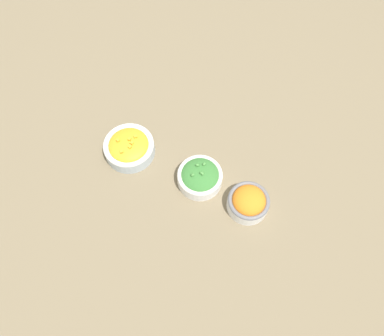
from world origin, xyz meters
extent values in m
plane|color=#75664C|center=(0.00, 0.00, 0.00)|extent=(3.00, 3.00, 0.00)
cylinder|color=white|center=(-0.17, -0.05, 0.02)|extent=(0.11, 0.11, 0.04)
torus|color=slate|center=(-0.17, -0.05, 0.04)|extent=(0.11, 0.11, 0.01)
ellipsoid|color=orange|center=(-0.17, -0.05, 0.04)|extent=(0.09, 0.09, 0.06)
cylinder|color=#B2C1CC|center=(0.17, 0.09, 0.02)|extent=(0.15, 0.15, 0.04)
torus|color=silver|center=(0.17, 0.09, 0.04)|extent=(0.15, 0.15, 0.01)
ellipsoid|color=orange|center=(0.17, 0.09, 0.04)|extent=(0.12, 0.12, 0.03)
cube|color=#F4A828|center=(0.16, 0.12, 0.06)|extent=(0.01, 0.01, 0.01)
cube|color=#F4A828|center=(0.16, 0.09, 0.06)|extent=(0.01, 0.01, 0.01)
cube|color=#F4A828|center=(0.17, 0.08, 0.06)|extent=(0.01, 0.01, 0.01)
cube|color=#F4A828|center=(0.15, 0.10, 0.06)|extent=(0.01, 0.01, 0.01)
cube|color=#F4A828|center=(0.19, 0.11, 0.06)|extent=(0.01, 0.01, 0.01)
cube|color=#F4A828|center=(0.17, 0.07, 0.06)|extent=(0.01, 0.01, 0.01)
cylinder|color=white|center=(-0.03, 0.00, 0.02)|extent=(0.13, 0.13, 0.04)
torus|color=silver|center=(-0.03, 0.00, 0.04)|extent=(0.13, 0.13, 0.01)
ellipsoid|color=#387533|center=(-0.03, 0.00, 0.04)|extent=(0.10, 0.10, 0.04)
ellipsoid|color=#47893D|center=(-0.04, 0.00, 0.06)|extent=(0.01, 0.01, 0.01)
ellipsoid|color=#47893D|center=(-0.03, 0.02, 0.06)|extent=(0.01, 0.01, 0.01)
ellipsoid|color=#47893D|center=(-0.01, -0.01, 0.06)|extent=(0.01, 0.01, 0.01)
ellipsoid|color=#47893D|center=(-0.04, 0.00, 0.06)|extent=(0.01, 0.01, 0.01)
ellipsoid|color=#47893D|center=(-0.02, -0.02, 0.06)|extent=(0.01, 0.01, 0.01)
camera|label=1|loc=(-0.36, 0.31, 0.95)|focal=35.00mm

